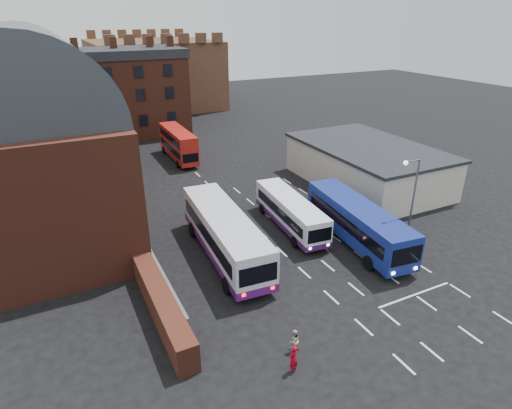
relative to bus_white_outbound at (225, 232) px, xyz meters
name	(u,v)px	position (x,y,z in m)	size (l,w,h in m)	color
ground	(324,291)	(4.09, -6.96, -2.03)	(180.00, 180.00, 0.00)	black
railway_station	(32,131)	(-11.41, 14.04, 5.61)	(12.00, 28.00, 16.00)	#602B1E
forecourt_wall	(162,306)	(-6.11, -4.96, -1.13)	(1.20, 10.00, 1.80)	#602B1E
cream_building	(367,165)	(19.09, 7.04, 0.13)	(10.40, 16.40, 4.25)	beige
brick_terrace	(106,99)	(-1.91, 39.04, 3.47)	(22.00, 10.00, 11.00)	brown
castle_keep	(153,74)	(10.09, 59.04, 3.97)	(22.00, 22.00, 12.00)	brown
bus_white_outbound	(225,232)	(0.00, 0.00, 0.00)	(3.80, 12.74, 3.43)	silver
bus_white_inbound	(291,211)	(6.73, 1.86, -0.44)	(3.12, 9.98, 2.68)	white
bus_blue	(358,221)	(10.09, -2.66, -0.13)	(3.97, 11.98, 3.21)	navy
bus_red_double	(178,144)	(3.90, 23.99, -0.03)	(2.43, 9.39, 3.75)	red
street_lamp	(411,197)	(12.43, -5.39, 2.45)	(1.51, 0.33, 7.42)	slate
pedestrian_red	(293,359)	(-1.31, -11.96, -1.23)	(0.58, 0.38, 1.60)	#990416
pedestrian_beige	(294,340)	(-0.51, -10.72, -1.36)	(0.65, 0.51, 1.34)	#BEB092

